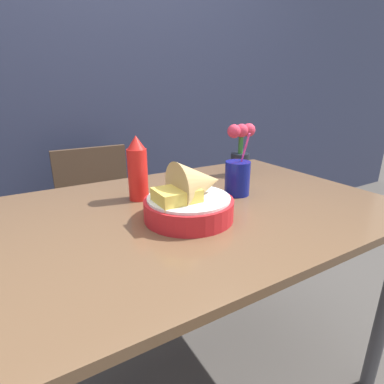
{
  "coord_description": "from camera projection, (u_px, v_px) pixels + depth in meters",
  "views": [
    {
      "loc": [
        -0.49,
        -0.78,
        1.13
      ],
      "look_at": [
        -0.04,
        -0.02,
        0.83
      ],
      "focal_mm": 28.0,
      "sensor_mm": 36.0,
      "label": 1
    }
  ],
  "objects": [
    {
      "name": "ground_plane",
      "position": [
        198.0,
        378.0,
        1.24
      ],
      "size": [
        12.0,
        12.0,
        0.0
      ],
      "primitive_type": "plane",
      "color": "#4C4742"
    },
    {
      "name": "drink_cup",
      "position": [
        237.0,
        179.0,
        1.07
      ],
      "size": [
        0.09,
        0.09,
        0.22
      ],
      "color": "navy",
      "rests_on": "dining_table"
    },
    {
      "name": "chair_far_window",
      "position": [
        99.0,
        209.0,
        1.67
      ],
      "size": [
        0.4,
        0.4,
        0.83
      ],
      "color": "#473323",
      "rests_on": "ground_plane"
    },
    {
      "name": "food_basket",
      "position": [
        192.0,
        198.0,
        0.87
      ],
      "size": [
        0.26,
        0.26,
        0.18
      ],
      "color": "red",
      "rests_on": "dining_table"
    },
    {
      "name": "ketchup_bottle",
      "position": [
        138.0,
        169.0,
        1.01
      ],
      "size": [
        0.07,
        0.07,
        0.22
      ],
      "color": "red",
      "rests_on": "dining_table"
    },
    {
      "name": "dining_table",
      "position": [
        199.0,
        232.0,
        1.02
      ],
      "size": [
        1.25,
        0.87,
        0.77
      ],
      "color": "brown",
      "rests_on": "ground_plane"
    },
    {
      "name": "wall_window",
      "position": [
        93.0,
        60.0,
        1.81
      ],
      "size": [
        7.0,
        0.06,
        2.6
      ],
      "color": "#2D334C",
      "rests_on": "ground_plane"
    },
    {
      "name": "flower_vase",
      "position": [
        241.0,
        149.0,
        1.31
      ],
      "size": [
        0.14,
        0.08,
        0.22
      ],
      "color": "black",
      "rests_on": "dining_table"
    }
  ]
}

